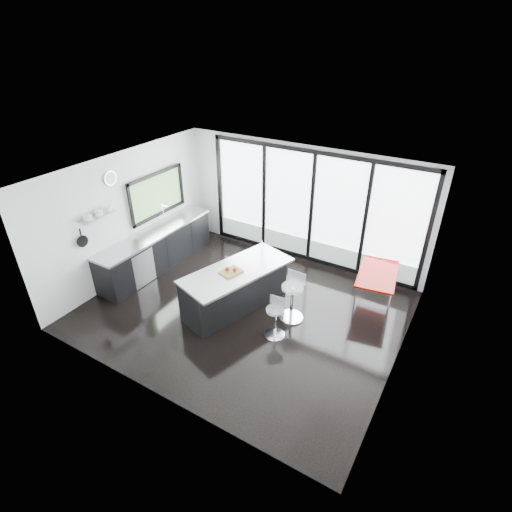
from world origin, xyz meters
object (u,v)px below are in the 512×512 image
Objects in this scene: island at (235,287)px; red_table at (375,287)px; bar_stool_far at (292,302)px; bar_stool_near at (275,322)px.

red_table is (2.38, 1.63, -0.12)m from island.
bar_stool_far is 0.60× the size of red_table.
bar_stool_near is 0.48× the size of red_table.
island reaches higher than bar_stool_near.
island is 3.93× the size of bar_stool_near.
bar_stool_far is 1.86m from red_table.
island is at bearing -145.50° from red_table.
red_table is at bearing 49.61° from bar_stool_far.
island is at bearing 154.00° from bar_stool_near.
island is 3.18× the size of bar_stool_far.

